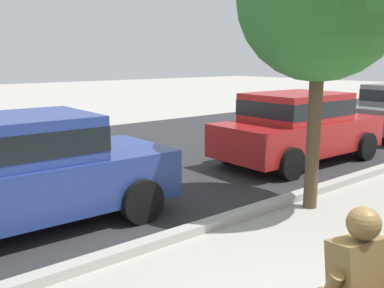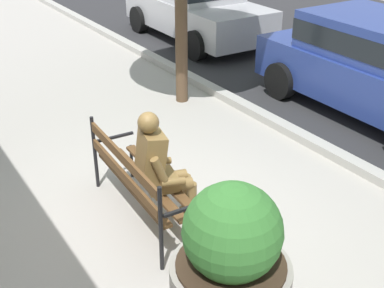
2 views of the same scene
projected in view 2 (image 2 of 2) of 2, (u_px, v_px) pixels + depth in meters
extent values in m
plane|color=#ADA8A0|center=(142.00, 219.00, 5.73)|extent=(80.00, 80.00, 0.00)
cube|color=#B2AFA8|center=(325.00, 148.00, 7.11)|extent=(60.00, 0.20, 0.12)
cube|color=brown|center=(132.00, 186.00, 5.50)|extent=(1.70, 0.20, 0.04)
cube|color=brown|center=(147.00, 182.00, 5.58)|extent=(1.70, 0.20, 0.04)
cube|color=brown|center=(161.00, 178.00, 5.66)|extent=(1.70, 0.20, 0.04)
cube|color=brown|center=(123.00, 175.00, 5.39)|extent=(1.70, 0.13, 0.11)
cube|color=brown|center=(122.00, 157.00, 5.28)|extent=(1.70, 0.13, 0.11)
cylinder|color=black|center=(132.00, 161.00, 6.45)|extent=(0.04, 0.04, 0.45)
cylinder|color=black|center=(95.00, 153.00, 6.13)|extent=(0.04, 0.04, 0.95)
cube|color=black|center=(115.00, 137.00, 6.18)|extent=(0.06, 0.48, 0.03)
cylinder|color=black|center=(203.00, 235.00, 5.10)|extent=(0.04, 0.04, 0.45)
cylinder|color=black|center=(161.00, 230.00, 4.78)|extent=(0.04, 0.04, 0.95)
cube|color=black|center=(186.00, 209.00, 4.83)|extent=(0.06, 0.48, 0.03)
cube|color=olive|center=(161.00, 180.00, 5.40)|extent=(0.40, 0.38, 0.16)
cube|color=olive|center=(151.00, 156.00, 5.22)|extent=(0.41, 0.36, 0.55)
sphere|color=olive|center=(148.00, 123.00, 5.04)|extent=(0.22, 0.22, 0.22)
cylinder|color=olive|center=(147.00, 150.00, 5.43)|extent=(0.13, 0.20, 0.29)
cylinder|color=olive|center=(159.00, 161.00, 5.56)|extent=(0.13, 0.28, 0.10)
cylinder|color=olive|center=(159.00, 170.00, 5.07)|extent=(0.13, 0.20, 0.29)
cylinder|color=olive|center=(173.00, 182.00, 5.18)|extent=(0.13, 0.28, 0.10)
cylinder|color=olive|center=(171.00, 177.00, 5.54)|extent=(0.20, 0.38, 0.14)
cylinder|color=olive|center=(186.00, 195.00, 5.72)|extent=(0.11, 0.11, 0.50)
cube|color=olive|center=(191.00, 209.00, 5.84)|extent=(0.16, 0.26, 0.07)
cylinder|color=olive|center=(176.00, 185.00, 5.39)|extent=(0.20, 0.38, 0.14)
cylinder|color=olive|center=(192.00, 203.00, 5.57)|extent=(0.11, 0.11, 0.50)
cube|color=olive|center=(197.00, 218.00, 5.69)|extent=(0.16, 0.26, 0.07)
cube|color=olive|center=(204.00, 220.00, 5.58)|extent=(0.31, 0.24, 0.16)
cylinder|color=#38281C|center=(231.00, 264.00, 4.17)|extent=(0.92, 0.92, 0.03)
sphere|color=#387A33|center=(232.00, 232.00, 4.02)|extent=(0.82, 0.82, 0.82)
cylinder|color=brown|center=(181.00, 28.00, 8.23)|extent=(0.20, 0.20, 2.54)
cube|color=#B7B7BC|center=(196.00, 14.00, 11.91)|extent=(4.13, 1.78, 0.70)
cylinder|color=black|center=(260.00, 34.00, 11.45)|extent=(0.64, 0.23, 0.64)
cylinder|color=black|center=(196.00, 45.00, 10.65)|extent=(0.64, 0.23, 0.64)
cylinder|color=black|center=(196.00, 11.00, 13.45)|extent=(0.64, 0.23, 0.64)
cylinder|color=black|center=(139.00, 19.00, 12.65)|extent=(0.64, 0.23, 0.64)
cube|color=navy|center=(379.00, 78.00, 8.04)|extent=(4.13, 1.78, 0.70)
cube|color=navy|center=(378.00, 36.00, 7.85)|extent=(2.16, 1.61, 0.60)
cube|color=black|center=(378.00, 36.00, 7.85)|extent=(2.17, 1.62, 0.33)
cylinder|color=black|center=(349.00, 64.00, 9.58)|extent=(0.64, 0.23, 0.64)
cylinder|color=black|center=(281.00, 81.00, 8.77)|extent=(0.64, 0.23, 0.64)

